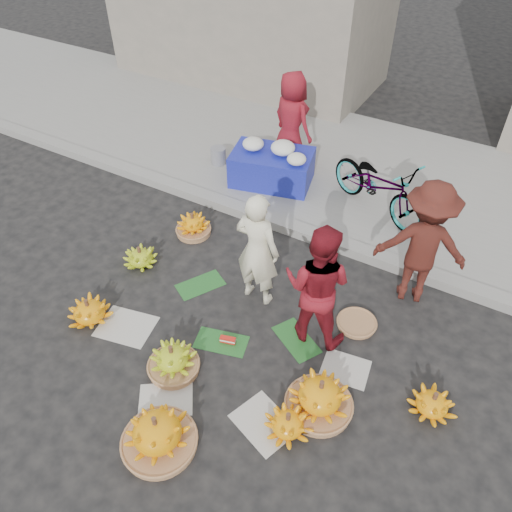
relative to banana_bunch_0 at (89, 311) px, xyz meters
The scene contains 22 objects.
ground 1.93m from the banana_bunch_0, 22.14° to the left, with size 80.00×80.00×0.00m, color black.
curb 3.42m from the banana_bunch_0, 58.67° to the left, with size 40.00×0.25×0.15m, color gray.
sidewalk 5.33m from the banana_bunch_0, 70.49° to the left, with size 40.00×4.00×0.12m, color gray.
newspaper_scatter 1.79m from the banana_bunch_0, ahead, with size 3.20×1.80×0.00m, color beige, non-canonical shape.
banana_leaves 1.92m from the banana_bunch_0, 28.82° to the left, with size 2.00×1.00×0.00m, color #1B5321, non-canonical shape.
banana_bunch_0 is the anchor object (origin of this frame).
banana_bunch_1 1.42m from the banana_bunch_0, ahead, with size 0.63×0.63×0.42m.
banana_bunch_2 2.08m from the banana_bunch_0, 26.59° to the right, with size 0.81×0.81×0.52m.
banana_bunch_3 2.94m from the banana_bunch_0, ahead, with size 0.62×0.62×0.31m.
banana_bunch_4 3.13m from the banana_bunch_0, ahead, with size 0.74×0.74×0.50m.
banana_bunch_5 4.29m from the banana_bunch_0, 11.90° to the left, with size 0.50×0.50×0.31m.
banana_bunch_6 1.16m from the banana_bunch_0, 95.78° to the left, with size 0.58×0.58×0.31m.
banana_bunch_7 2.12m from the banana_bunch_0, 86.27° to the left, with size 0.53×0.53×0.39m.
basket_spare 3.45m from the banana_bunch_0, 28.18° to the left, with size 0.49×0.49×0.06m, color #996640.
incense_stack 1.85m from the banana_bunch_0, 17.84° to the left, with size 0.20×0.06×0.08m, color red.
vendor_cream 2.31m from the banana_bunch_0, 40.81° to the left, with size 0.61×0.40×1.66m, color #F4EFCD.
vendor_red 2.96m from the banana_bunch_0, 25.47° to the left, with size 0.82×0.64×1.69m, color maroon.
man_striped 4.34m from the banana_bunch_0, 36.04° to the left, with size 1.16×0.66×1.79m, color maroon.
flower_table 3.91m from the banana_bunch_0, 81.29° to the left, with size 1.51×1.14×0.78m.
grey_bucket 3.94m from the banana_bunch_0, 98.02° to the left, with size 0.27×0.27×0.31m, color slate.
flower_vendor 4.67m from the banana_bunch_0, 82.93° to the left, with size 0.82×0.54×1.68m, color maroon.
bicycle 4.65m from the banana_bunch_0, 58.42° to the left, with size 1.87×0.65×0.98m, color gray.
Camera 1 is at (2.23, -3.38, 4.97)m, focal length 35.00 mm.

